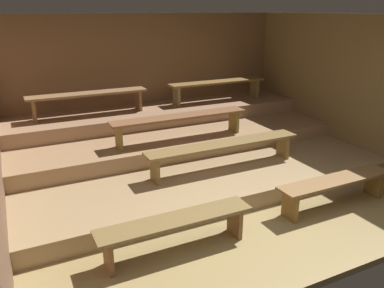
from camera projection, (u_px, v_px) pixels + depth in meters
The scene contains 12 objects.
ground at pixel (201, 179), 5.95m from camera, with size 6.23×5.30×0.08m, color #A08855.
wall_back at pixel (148, 77), 7.48m from camera, with size 6.23×0.06×2.38m, color brown.
wall_right at pixel (342, 86), 6.68m from camera, with size 0.06×5.30×2.38m, color olive.
platform_lower at pixel (187, 159), 6.33m from camera, with size 5.43×3.48×0.24m, color tan.
platform_middle at pixel (170, 134), 6.83m from camera, with size 5.43×2.12×0.24m, color #A37D57.
platform_upper at pixel (159, 114), 7.19m from camera, with size 5.43×1.09×0.24m, color #A67D5C.
bench_floor_left at pixel (176, 225), 4.01m from camera, with size 1.69×0.32×0.40m.
bench_floor_right at pixel (336, 185), 4.94m from camera, with size 1.69×0.32×0.40m.
bench_lower_center at pixel (224, 147), 5.54m from camera, with size 2.39×0.32×0.40m.
bench_middle_center at pixel (180, 120), 6.06m from camera, with size 2.24×0.32×0.40m.
bench_upper_left at pixel (88, 97), 6.56m from camera, with size 2.02×0.32×0.40m.
bench_upper_right at pixel (217, 85), 7.61m from camera, with size 2.02×0.32×0.40m.
Camera 1 is at (-2.51, -2.57, 2.44)m, focal length 36.00 mm.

